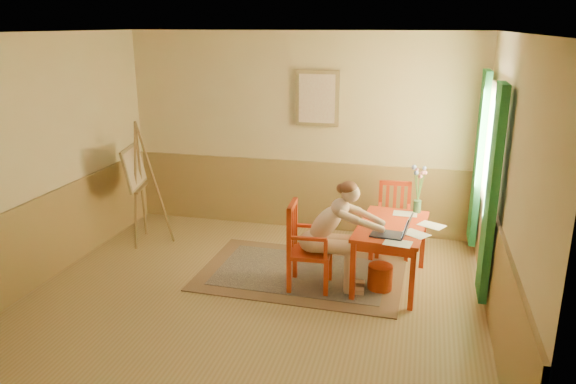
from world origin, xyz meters
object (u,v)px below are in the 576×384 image
(laptop, at_px, (394,232))
(chair_left, at_px, (306,246))
(chair_back, at_px, (394,219))
(table, at_px, (391,232))
(figure, at_px, (334,231))
(easel, at_px, (137,172))

(laptop, bearing_deg, chair_left, 178.49)
(chair_back, bearing_deg, table, -88.46)
(figure, bearing_deg, chair_left, -175.82)
(table, xyz_separation_m, figure, (-0.61, -0.31, 0.07))
(chair_left, relative_size, easel, 0.60)
(table, relative_size, figure, 0.98)
(chair_left, relative_size, chair_back, 1.07)
(table, height_order, chair_back, chair_back)
(chair_left, bearing_deg, chair_back, 54.23)
(chair_left, bearing_deg, figure, 4.18)
(figure, height_order, easel, easel)
(chair_left, height_order, figure, figure)
(chair_left, distance_m, chair_back, 1.53)
(laptop, height_order, easel, easel)
(laptop, bearing_deg, table, 96.74)
(chair_back, height_order, laptop, laptop)
(chair_left, xyz_separation_m, laptop, (0.96, -0.03, 0.27))
(table, relative_size, easel, 0.75)
(table, relative_size, laptop, 2.84)
(chair_back, distance_m, figure, 1.37)
(chair_left, height_order, easel, easel)
(chair_back, distance_m, easel, 3.45)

